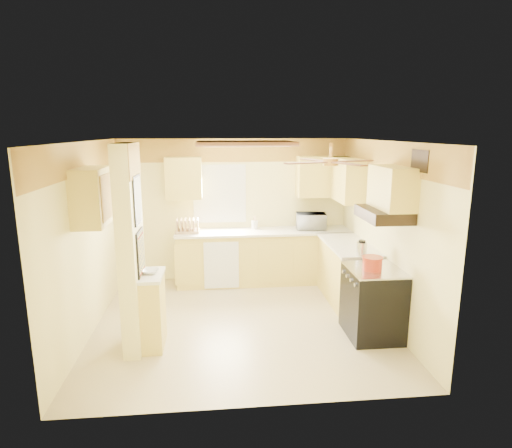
{
  "coord_description": "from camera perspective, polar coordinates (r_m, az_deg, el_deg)",
  "views": [
    {
      "loc": [
        -0.36,
        -5.57,
        2.64
      ],
      "look_at": [
        0.24,
        0.35,
        1.33
      ],
      "focal_mm": 30.0,
      "sensor_mm": 36.0,
      "label": 1
    }
  ],
  "objects": [
    {
      "name": "wallpaper_border",
      "position": [
        7.46,
        -3.04,
        9.78
      ],
      "size": [
        4.0,
        0.02,
        0.4
      ],
      "primitive_type": "cube",
      "color": "#F8C649",
      "rests_on": "wall_back"
    },
    {
      "name": "poster_nashville",
      "position": [
        5.29,
        -15.13,
        -3.82
      ],
      "size": [
        0.02,
        0.42,
        0.57
      ],
      "color": "black",
      "rests_on": "partition_column"
    },
    {
      "name": "countertop_right",
      "position": [
        6.72,
        12.21,
        -2.71
      ],
      "size": [
        0.64,
        1.44,
        0.04
      ],
      "primitive_type": "cube",
      "color": "silver",
      "rests_on": "lower_cabinets_right"
    },
    {
      "name": "wall_right",
      "position": [
        6.2,
        16.76,
        -1.08
      ],
      "size": [
        0.0,
        3.8,
        3.8
      ],
      "primitive_type": "plane",
      "rotation": [
        1.57,
        0.0,
        -1.57
      ],
      "color": "#FFF19B",
      "rests_on": "floor"
    },
    {
      "name": "range_hood",
      "position": [
        5.53,
        16.65,
        1.26
      ],
      "size": [
        0.5,
        0.76,
        0.14
      ],
      "primitive_type": "cube",
      "color": "black",
      "rests_on": "upper_cab_over_stove"
    },
    {
      "name": "floor",
      "position": [
        6.17,
        -1.92,
        -12.93
      ],
      "size": [
        4.0,
        4.0,
        0.0
      ],
      "primitive_type": "plane",
      "color": "#C8B78A",
      "rests_on": "ground"
    },
    {
      "name": "ceiling_fan",
      "position": [
        5.07,
        9.92,
        8.22
      ],
      "size": [
        1.15,
        1.15,
        0.26
      ],
      "color": "gold",
      "rests_on": "ceiling"
    },
    {
      "name": "ledge_top",
      "position": [
        5.36,
        -13.81,
        -6.68
      ],
      "size": [
        0.28,
        0.58,
        0.04
      ],
      "primitive_type": "cube",
      "color": "silver",
      "rests_on": "partition_ledge"
    },
    {
      "name": "microwave",
      "position": [
        7.55,
        7.36,
        0.38
      ],
      "size": [
        0.54,
        0.4,
        0.28
      ],
      "primitive_type": "imported",
      "rotation": [
        0.0,
        0.0,
        3.03
      ],
      "color": "white",
      "rests_on": "countertop_back"
    },
    {
      "name": "upper_cab_back_left",
      "position": [
        7.35,
        -9.61,
        6.06
      ],
      "size": [
        0.6,
        0.35,
        0.7
      ],
      "primitive_type": "cube",
      "color": "#EBD65F",
      "rests_on": "wall_back"
    },
    {
      "name": "wall_back",
      "position": [
        7.6,
        -2.96,
        1.86
      ],
      "size": [
        4.0,
        0.0,
        4.0
      ],
      "primitive_type": "plane",
      "rotation": [
        1.57,
        0.0,
        0.0
      ],
      "color": "#FFF19B",
      "rests_on": "floor"
    },
    {
      "name": "ceiling_light_panel",
      "position": [
        6.09,
        -1.46,
        10.67
      ],
      "size": [
        1.35,
        0.95,
        0.06
      ],
      "color": "brown",
      "rests_on": "ceiling"
    },
    {
      "name": "dutch_oven",
      "position": [
        5.59,
        15.25,
        -5.07
      ],
      "size": [
        0.26,
        0.26,
        0.17
      ],
      "color": "#AC2C18",
      "rests_on": "stove"
    },
    {
      "name": "lower_cabinets_back",
      "position": [
        7.54,
        1.03,
        -4.47
      ],
      "size": [
        3.0,
        0.6,
        0.9
      ],
      "primitive_type": "cube",
      "color": "#EBD65F",
      "rests_on": "floor"
    },
    {
      "name": "vent_grate",
      "position": [
        5.23,
        21.02,
        7.87
      ],
      "size": [
        0.02,
        0.4,
        0.25
      ],
      "primitive_type": "cube",
      "color": "black",
      "rests_on": "wall_right"
    },
    {
      "name": "ceiling",
      "position": [
        5.58,
        -2.11,
        10.96
      ],
      "size": [
        4.0,
        4.0,
        0.0
      ],
      "primitive_type": "plane",
      "rotation": [
        3.14,
        0.0,
        0.0
      ],
      "color": "white",
      "rests_on": "wall_back"
    },
    {
      "name": "stove",
      "position": [
        5.83,
        15.29,
        -9.99
      ],
      "size": [
        0.68,
        0.77,
        0.92
      ],
      "color": "black",
      "rests_on": "floor"
    },
    {
      "name": "upper_cab_right",
      "position": [
        7.2,
        12.0,
        5.84
      ],
      "size": [
        0.35,
        1.0,
        0.7
      ],
      "primitive_type": "cube",
      "color": "#EBD65F",
      "rests_on": "wall_right"
    },
    {
      "name": "partition_ledge",
      "position": [
        5.53,
        -13.56,
        -11.3
      ],
      "size": [
        0.25,
        0.55,
        0.9
      ],
      "primitive_type": "cube",
      "color": "#EBD65F",
      "rests_on": "floor"
    },
    {
      "name": "poster_menu",
      "position": [
        5.15,
        -15.53,
        3.14
      ],
      "size": [
        0.02,
        0.42,
        0.57
      ],
      "color": "black",
      "rests_on": "partition_column"
    },
    {
      "name": "kettle",
      "position": [
        6.08,
        13.91,
        -3.19
      ],
      "size": [
        0.14,
        0.14,
        0.22
      ],
      "color": "silver",
      "rests_on": "countertop_right"
    },
    {
      "name": "wall_front",
      "position": [
        3.94,
        -0.16,
        -8.26
      ],
      "size": [
        4.0,
        0.0,
        4.0
      ],
      "primitive_type": "plane",
      "rotation": [
        -1.57,
        0.0,
        0.0
      ],
      "color": "#FFF19B",
      "rests_on": "floor"
    },
    {
      "name": "utensil_crock",
      "position": [
        7.52,
        -0.18,
        -0.07
      ],
      "size": [
        0.11,
        0.11,
        0.23
      ],
      "color": "white",
      "rests_on": "countertop_back"
    },
    {
      "name": "upper_cab_over_stove",
      "position": [
        5.51,
        17.68,
        4.64
      ],
      "size": [
        0.35,
        0.76,
        0.52
      ],
      "primitive_type": "cube",
      "color": "#EBD65F",
      "rests_on": "wall_right"
    },
    {
      "name": "window",
      "position": [
        7.53,
        -4.88,
        4.04
      ],
      "size": [
        0.92,
        0.02,
        1.02
      ],
      "color": "white",
      "rests_on": "wall_back"
    },
    {
      "name": "upper_cab_back_right",
      "position": [
        7.58,
        8.92,
        6.27
      ],
      "size": [
        0.9,
        0.35,
        0.7
      ],
      "primitive_type": "cube",
      "color": "#EBD65F",
      "rests_on": "wall_back"
    },
    {
      "name": "dish_rack",
      "position": [
        7.34,
        -9.14,
        -0.47
      ],
      "size": [
        0.41,
        0.31,
        0.23
      ],
      "color": "tan",
      "rests_on": "countertop_back"
    },
    {
      "name": "upper_cab_left_wall",
      "position": [
        5.57,
        -20.99,
        3.43
      ],
      "size": [
        0.35,
        0.75,
        0.7
      ],
      "primitive_type": "cube",
      "color": "#EBD65F",
      "rests_on": "wall_left"
    },
    {
      "name": "lower_cabinets_right",
      "position": [
        6.86,
        12.11,
        -6.5
      ],
      "size": [
        0.6,
        1.4,
        0.9
      ],
      "primitive_type": "cube",
      "color": "#EBD65F",
      "rests_on": "floor"
    },
    {
      "name": "partition_column",
      "position": [
        5.3,
        -16.35,
        -3.31
      ],
      "size": [
        0.2,
        0.7,
        2.5
      ],
      "primitive_type": "cube",
      "color": "#FFF19B",
      "rests_on": "floor"
    },
    {
      "name": "countertop_back",
      "position": [
        7.41,
        1.06,
        -1.02
      ],
      "size": [
        3.04,
        0.64,
        0.04
      ],
      "primitive_type": "cube",
      "color": "silver",
      "rests_on": "lower_cabinets_back"
    },
    {
      "name": "dishwasher_panel",
      "position": [
        7.2,
        -4.63,
        -5.5
      ],
      "size": [
        0.58,
        0.02,
        0.8
      ],
      "primitive_type": "cube",
      "color": "white",
      "rests_on": "lower_cabinets_back"
    },
    {
      "name": "wall_left",
      "position": [
        5.97,
        -21.56,
        -1.95
      ],
      "size": [
        0.0,
        3.8,
        3.8
      ],
      "primitive_type": "plane",
      "rotation": [
        1.57,
        0.0,
        1.57
      ],
      "color": "#FFF19B",
      "rests_on": "floor"
    },
    {
      "name": "bowl",
      "position": [
        5.37,
        -13.86,
        -6.15
      ],
      "size": [
        0.2,
        0.2,
        0.05
      ],
      "primitive_type": "imported",
      "rotation": [
        0.0,
        0.0,
        -0.03
      ],
      "color": "white",
      "rests_on": "ledge_top"
    }
  ]
}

